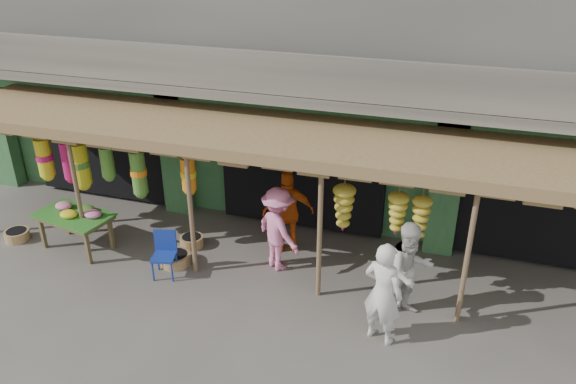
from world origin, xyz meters
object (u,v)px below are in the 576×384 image
(person_vendor, at_px, (288,212))
(person_front, at_px, (383,293))
(person_right, at_px, (409,271))
(flower_table, at_px, (75,216))
(blue_chair, at_px, (165,251))
(person_shopper, at_px, (278,229))

(person_vendor, bearing_deg, person_front, 114.26)
(person_front, height_order, person_right, person_front)
(flower_table, bearing_deg, blue_chair, 2.81)
(person_shopper, bearing_deg, person_vendor, -54.89)
(blue_chair, xyz_separation_m, person_front, (4.30, -0.63, 0.41))
(person_front, bearing_deg, person_shopper, -14.24)
(blue_chair, xyz_separation_m, person_right, (4.63, 0.15, 0.40))
(person_right, bearing_deg, person_shopper, 127.56)
(flower_table, distance_m, person_vendor, 4.41)
(person_front, bearing_deg, blue_chair, 11.06)
(flower_table, xyz_separation_m, person_vendor, (4.23, 1.25, 0.14))
(flower_table, relative_size, person_front, 0.93)
(flower_table, height_order, person_front, person_front)
(flower_table, height_order, person_right, person_right)
(blue_chair, distance_m, person_right, 4.65)
(flower_table, relative_size, blue_chair, 1.87)
(flower_table, height_order, person_vendor, person_vendor)
(person_front, height_order, person_shopper, person_front)
(person_shopper, bearing_deg, blue_chair, 58.15)
(flower_table, distance_m, blue_chair, 2.24)
(person_front, distance_m, person_shopper, 2.73)
(flower_table, bearing_deg, person_front, 2.38)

